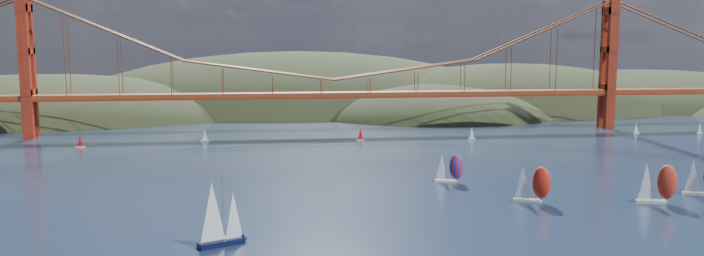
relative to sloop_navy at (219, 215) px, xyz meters
name	(u,v)px	position (x,y,z in m)	size (l,w,h in m)	color
headlands	(395,129)	(82.19, 251.18, -18.60)	(725.00, 225.00, 96.00)	black
bridge	(329,55)	(35.49, 152.89, 26.09)	(552.00, 12.00, 55.00)	#8D3A17
sloop_navy	(219,215)	(0.00, 0.00, 0.00)	(9.55, 7.58, 13.92)	black
racer_0	(531,183)	(72.39, 25.88, -1.43)	(8.92, 6.00, 9.98)	silver
racer_1	(656,183)	(101.47, 20.89, -1.07)	(9.57, 5.04, 10.74)	silver
racer_2	(702,177)	(117.56, 27.10, -1.31)	(9.15, 6.16, 10.24)	silver
racer_rwb	(449,167)	(58.67, 50.55, -1.95)	(7.90, 3.99, 8.89)	silver
distant_boat_2	(80,141)	(-57.21, 124.73, -3.74)	(3.00, 2.00, 4.70)	silver
distant_boat_3	(205,135)	(-14.03, 134.76, -3.74)	(3.00, 2.00, 4.70)	silver
distant_boat_4	(636,128)	(160.21, 132.78, -3.74)	(3.00, 2.00, 4.70)	silver
distant_boat_5	(700,128)	(186.03, 129.30, -3.74)	(3.00, 2.00, 4.70)	silver
distant_boat_8	(472,133)	(88.75, 127.03, -3.74)	(3.00, 2.00, 4.70)	silver
distant_boat_9	(360,134)	(45.16, 128.40, -3.74)	(3.00, 2.00, 4.70)	silver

